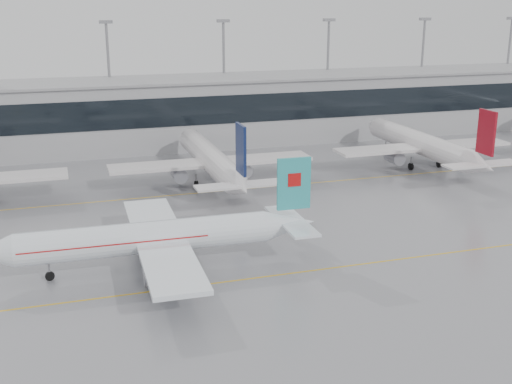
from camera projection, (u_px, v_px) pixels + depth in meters
name	position (u px, v px, depth m)	size (l,w,h in m)	color
ground	(292.00, 273.00, 63.53)	(320.00, 320.00, 0.00)	gray
taxi_line_main	(292.00, 273.00, 63.53)	(120.00, 0.25, 0.01)	gold
taxi_line_north	(218.00, 191.00, 90.96)	(120.00, 0.25, 0.01)	gold
terminal	(175.00, 113.00, 118.51)	(180.00, 15.00, 12.00)	#9B9B9E
terminal_glass	(183.00, 112.00, 111.18)	(180.00, 0.20, 5.00)	black
terminal_roof	(174.00, 80.00, 116.74)	(182.00, 16.00, 0.40)	gray
light_masts	(168.00, 70.00, 121.90)	(156.40, 1.00, 22.60)	gray
air_canada_jet	(159.00, 238.00, 63.77)	(34.24, 26.73, 10.53)	white
parked_jet_c	(211.00, 160.00, 93.28)	(29.64, 36.96, 11.72)	silver
parked_jet_d	(423.00, 145.00, 103.32)	(29.64, 36.96, 11.72)	silver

